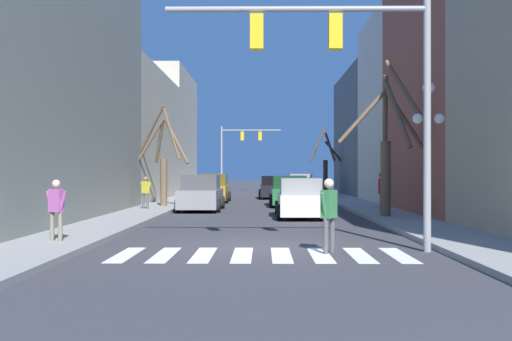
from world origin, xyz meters
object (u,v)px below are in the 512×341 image
at_px(street_tree_left_mid, 163,158).
at_px(pedestrian_crossing_street, 56,205).
at_px(car_at_intersection, 289,192).
at_px(car_driving_away_lane, 273,188).
at_px(traffic_signal_far, 238,145).
at_px(car_parked_left_far, 214,189).
at_px(car_parked_right_far, 201,194).
at_px(car_parked_right_near, 300,199).
at_px(pedestrian_waiting_at_curb, 329,209).
at_px(street_tree_left_far, 390,144).
at_px(pedestrian_near_right_corner, 381,189).
at_px(street_tree_right_near, 326,164).
at_px(traffic_signal_near, 352,64).
at_px(pedestrian_on_left_sidewalk, 146,190).
at_px(car_parked_right_mid, 300,186).
at_px(street_lamp_right_corner, 428,126).

bearing_deg(street_tree_left_mid, pedestrian_crossing_street, -90.25).
bearing_deg(car_at_intersection, car_driving_away_lane, 4.36).
xyz_separation_m(traffic_signal_far, car_parked_left_far, (-0.72, -19.95, -3.70)).
relative_size(car_at_intersection, car_parked_right_far, 0.97).
bearing_deg(car_parked_right_near, pedestrian_waiting_at_curb, -179.97).
xyz_separation_m(pedestrian_waiting_at_curb, street_tree_left_mid, (-6.78, 17.05, 1.58)).
bearing_deg(street_tree_left_far, car_parked_right_near, 161.68).
distance_m(car_parked_right_near, pedestrian_near_right_corner, 3.71).
bearing_deg(street_tree_right_near, car_at_intersection, -103.15).
distance_m(traffic_signal_near, pedestrian_on_left_sidewalk, 16.67).
relative_size(traffic_signal_far, car_parked_right_mid, 1.54).
distance_m(street_lamp_right_corner, street_tree_left_far, 6.19).
bearing_deg(car_at_intersection, car_parked_right_far, 129.56).
xyz_separation_m(street_lamp_right_corner, car_at_intersection, (-3.43, 15.55, -2.49)).
xyz_separation_m(pedestrian_on_left_sidewalk, street_tree_left_far, (10.72, -4.81, 1.97)).
xyz_separation_m(car_parked_right_near, car_driving_away_lane, (-0.81, 17.67, -0.01)).
relative_size(street_lamp_right_corner, pedestrian_near_right_corner, 2.54).
bearing_deg(pedestrian_on_left_sidewalk, pedestrian_crossing_street, 122.89).
distance_m(traffic_signal_near, street_lamp_right_corner, 4.50).
distance_m(car_at_intersection, pedestrian_crossing_street, 19.25).
bearing_deg(car_parked_right_near, pedestrian_near_right_corner, -76.27).
relative_size(car_driving_away_lane, street_tree_left_mid, 0.79).
xyz_separation_m(car_parked_right_far, street_tree_left_mid, (-2.17, 1.60, 1.81)).
xyz_separation_m(traffic_signal_far, street_lamp_right_corner, (7.28, -39.92, -1.25)).
height_order(pedestrian_waiting_at_curb, street_tree_left_mid, street_tree_left_mid).
xyz_separation_m(car_parked_right_near, car_parked_right_far, (-4.61, 4.48, 0.05)).
height_order(traffic_signal_near, car_parked_left_far, traffic_signal_near).
xyz_separation_m(car_driving_away_lane, street_tree_left_mid, (-5.97, -11.59, 1.86)).
height_order(traffic_signal_far, car_driving_away_lane, traffic_signal_far).
bearing_deg(car_parked_left_far, car_parked_right_far, -179.64).
height_order(car_parked_right_mid, car_parked_right_far, car_parked_right_far).
distance_m(car_parked_right_near, street_tree_right_near, 24.49).
distance_m(traffic_signal_far, car_parked_right_near, 33.02).
bearing_deg(car_parked_left_far, street_lamp_right_corner, -158.16).
bearing_deg(traffic_signal_near, car_parked_right_near, 93.11).
bearing_deg(pedestrian_crossing_street, car_driving_away_lane, -78.88).
distance_m(car_parked_right_near, street_tree_left_far, 4.34).
distance_m(street_lamp_right_corner, car_parked_right_far, 14.46).
bearing_deg(car_at_intersection, car_parked_left_far, 45.98).
height_order(street_lamp_right_corner, car_parked_right_near, street_lamp_right_corner).
height_order(traffic_signal_near, street_tree_left_far, street_tree_left_far).
bearing_deg(street_tree_right_near, pedestrian_crossing_street, -107.15).
bearing_deg(pedestrian_near_right_corner, car_parked_right_far, 82.86).
relative_size(traffic_signal_near, pedestrian_near_right_corner, 3.66).
xyz_separation_m(pedestrian_near_right_corner, pedestrian_waiting_at_curb, (-3.58, -11.84, -0.14)).
bearing_deg(street_tree_right_near, car_parked_left_far, -125.74).
distance_m(pedestrian_crossing_street, street_tree_left_mid, 15.97).
relative_size(car_parked_right_near, car_parked_left_far, 1.03).
bearing_deg(pedestrian_on_left_sidewalk, car_parked_right_far, -130.89).
bearing_deg(street_tree_left_mid, car_at_intersection, 17.66).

